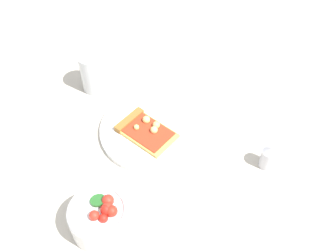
% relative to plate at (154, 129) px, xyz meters
% --- Properties ---
extents(ground_plane, '(2.40, 2.40, 0.00)m').
position_rel_plate_xyz_m(ground_plane, '(-0.02, 0.03, -0.01)').
color(ground_plane, beige).
rests_on(ground_plane, ground).
extents(plate, '(0.28, 0.28, 0.01)m').
position_rel_plate_xyz_m(plate, '(0.00, 0.00, 0.00)').
color(plate, white).
rests_on(plate, ground_plane).
extents(pizza_slice_main, '(0.16, 0.12, 0.03)m').
position_rel_plate_xyz_m(pizza_slice_main, '(0.00, 0.03, 0.01)').
color(pizza_slice_main, '#E5B256').
rests_on(pizza_slice_main, plate).
extents(salad_bowl, '(0.12, 0.12, 0.09)m').
position_rel_plate_xyz_m(salad_bowl, '(-0.16, 0.24, 0.03)').
color(salad_bowl, white).
rests_on(salad_bowl, ground_plane).
extents(soda_glass, '(0.07, 0.07, 0.11)m').
position_rel_plate_xyz_m(soda_glass, '(0.23, 0.04, 0.04)').
color(soda_glass, silver).
rests_on(soda_glass, ground_plane).
extents(paper_napkin, '(0.18, 0.16, 0.00)m').
position_rel_plate_xyz_m(paper_napkin, '(0.03, -0.24, -0.01)').
color(paper_napkin, white).
rests_on(paper_napkin, ground_plane).
extents(pepper_shaker, '(0.04, 0.04, 0.07)m').
position_rel_plate_xyz_m(pepper_shaker, '(-0.24, -0.16, 0.03)').
color(pepper_shaker, silver).
rests_on(pepper_shaker, ground_plane).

